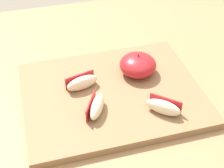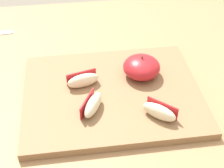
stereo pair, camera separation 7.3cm
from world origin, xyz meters
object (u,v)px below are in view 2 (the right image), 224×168
at_px(apple_half_skin_up, 142,67).
at_px(apple_wedge_near_knife, 93,105).
at_px(cutting_board, 112,94).
at_px(apple_wedge_back, 83,80).
at_px(apple_wedge_front, 160,112).

distance_m(apple_half_skin_up, apple_wedge_near_knife, 0.16).
height_order(cutting_board, apple_wedge_back, apple_wedge_back).
height_order(cutting_board, apple_wedge_front, apple_wedge_front).
height_order(apple_half_skin_up, apple_wedge_front, apple_half_skin_up).
xyz_separation_m(apple_wedge_front, apple_wedge_back, (-0.14, 0.12, 0.00)).
relative_size(apple_wedge_front, apple_wedge_back, 0.92).
bearing_deg(apple_wedge_back, apple_wedge_front, -39.62).
height_order(cutting_board, apple_half_skin_up, apple_half_skin_up).
xyz_separation_m(apple_half_skin_up, apple_wedge_near_knife, (-0.12, -0.10, -0.01)).
distance_m(apple_wedge_near_knife, apple_wedge_front, 0.14).
xyz_separation_m(cutting_board, apple_half_skin_up, (0.07, 0.05, 0.03)).
relative_size(apple_half_skin_up, apple_wedge_back, 1.12).
bearing_deg(apple_half_skin_up, cutting_board, -148.04).
relative_size(apple_wedge_near_knife, apple_wedge_front, 1.07).
relative_size(apple_wedge_near_knife, apple_wedge_back, 0.99).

